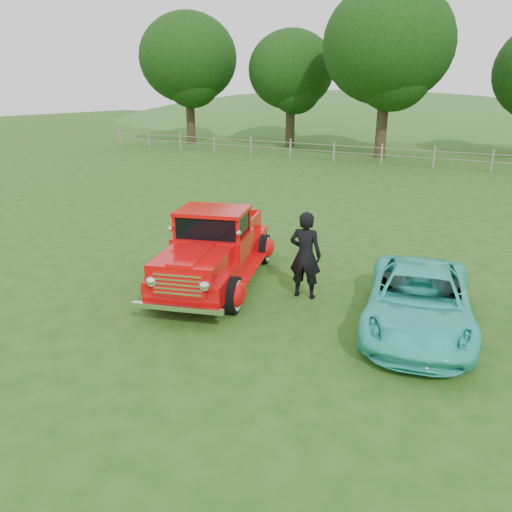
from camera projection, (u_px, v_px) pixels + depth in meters
The scene contains 9 objects.
ground at pixel (211, 311), 10.21m from camera, with size 140.00×140.00×0.00m, color #1F4D14.
distant_hills at pixel (457, 162), 62.41m from camera, with size 116.00×60.00×18.00m.
fence_line at pixel (434, 157), 28.08m from camera, with size 48.00×0.12×1.20m.
tree_far_west at pixel (188, 58), 38.92m from camera, with size 7.60×7.60×9.93m.
tree_mid_west at pixel (291, 70), 37.08m from camera, with size 6.40×6.40×8.46m.
tree_near_west at pixel (388, 45), 30.44m from camera, with size 8.00×8.00×10.42m.
red_pickup at pixel (214, 250), 11.46m from camera, with size 3.27×5.28×1.78m.
teal_sedan at pixel (419, 300), 9.33m from camera, with size 1.90×4.12×1.14m, color #33CDBB.
man at pixel (305, 255), 10.62m from camera, with size 0.70×0.46×1.91m, color black.
Camera 1 is at (5.45, -7.60, 4.35)m, focal length 35.00 mm.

